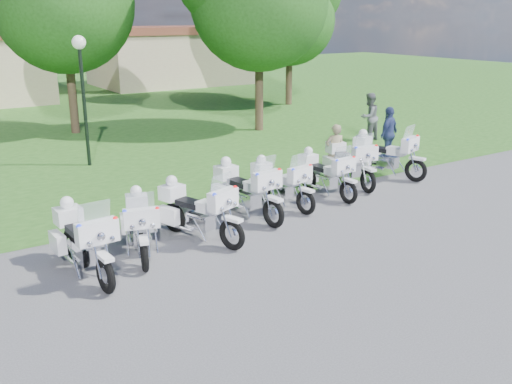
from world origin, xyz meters
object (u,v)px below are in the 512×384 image
motorcycle_2 (197,210)px  motorcycle_5 (325,173)px  motorcycle_4 (280,182)px  bystander_a (335,152)px  bystander_b (369,117)px  lamp_post (81,69)px  motorcycle_1 (140,224)px  motorcycle_7 (385,154)px  motorcycle_3 (245,189)px  motorcycle_0 (83,240)px  bystander_c (389,134)px  motorcycle_6 (349,161)px

motorcycle_2 → motorcycle_5: (4.51, 1.00, -0.05)m
motorcycle_4 → bystander_a: 3.25m
motorcycle_2 → bystander_b: size_ratio=1.24×
motorcycle_5 → lamp_post: lamp_post is taller
bystander_b → motorcycle_2: bearing=18.2°
motorcycle_1 → motorcycle_7: 8.87m
motorcycle_4 → bystander_b: bearing=-157.0°
lamp_post → bystander_b: (10.69, -2.16, -2.24)m
motorcycle_3 → motorcycle_2: bearing=15.4°
motorcycle_3 → bystander_b: bearing=-157.5°
motorcycle_2 → bystander_a: bystander_a is taller
motorcycle_2 → motorcycle_4: motorcycle_2 is taller
motorcycle_3 → lamp_post: size_ratio=0.59×
motorcycle_2 → motorcycle_3: size_ratio=0.94×
motorcycle_0 → motorcycle_3: 4.51m
bystander_b → bystander_c: (-1.78, -2.83, -0.02)m
motorcycle_3 → bystander_c: (7.20, 2.21, 0.23)m
motorcycle_0 → motorcycle_1: (1.30, 0.37, -0.05)m
motorcycle_1 → motorcycle_0: bearing=33.6°
motorcycle_0 → bystander_b: size_ratio=1.31×
motorcycle_3 → motorcycle_7: bearing=-178.3°
bystander_a → motorcycle_2: bearing=39.0°
bystander_c → motorcycle_7: bearing=22.0°
motorcycle_0 → motorcycle_5: 7.30m
motorcycle_5 → lamp_post: (-4.49, 6.89, 2.56)m
motorcycle_1 → motorcycle_7: size_ratio=0.92×
motorcycle_2 → lamp_post: (0.02, 7.90, 2.51)m
motorcycle_0 → motorcycle_4: size_ratio=1.10×
motorcycle_1 → motorcycle_4: 4.38m
motorcycle_3 → bystander_b: (8.99, 5.04, 0.24)m
bystander_b → motorcycle_7: bearing=41.6°
motorcycle_0 → motorcycle_7: 10.22m
motorcycle_4 → bystander_a: size_ratio=1.35×
lamp_post → motorcycle_3: bearing=-76.7°
motorcycle_2 → motorcycle_6: 6.03m
motorcycle_0 → motorcycle_4: bearing=-170.0°
motorcycle_0 → bystander_a: (8.55, 2.61, 0.14)m
motorcycle_2 → motorcycle_5: 4.62m
motorcycle_4 → motorcycle_1: bearing=3.8°
motorcycle_4 → motorcycle_6: motorcycle_6 is taller
motorcycle_1 → motorcycle_6: bearing=-150.3°
motorcycle_4 → lamp_post: size_ratio=0.54×
motorcycle_3 → bystander_c: bystander_c is taller
motorcycle_4 → motorcycle_5: same height
motorcycle_4 → bystander_c: bystander_c is taller
motorcycle_3 → bystander_a: 4.44m
motorcycle_2 → bystander_c: size_ratio=1.26×
bystander_c → motorcycle_6: bearing=5.3°
lamp_post → bystander_a: bearing=-44.1°
motorcycle_7 → lamp_post: size_ratio=0.58×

